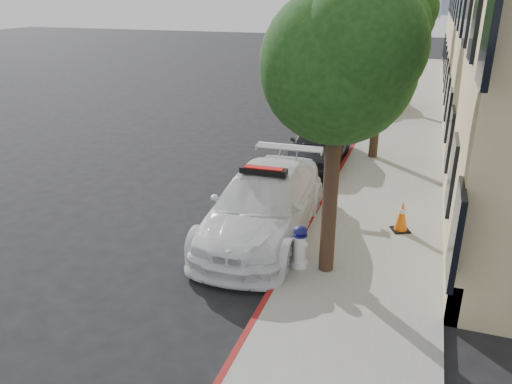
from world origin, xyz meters
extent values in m
plane|color=black|center=(0.00, 0.00, 0.00)|extent=(120.00, 120.00, 0.00)
cube|color=gray|center=(3.60, 10.00, 0.07)|extent=(3.20, 50.00, 0.15)
cube|color=maroon|center=(2.06, 10.00, 0.07)|extent=(0.12, 50.00, 0.15)
cylinder|color=black|center=(2.90, -2.00, 1.80)|extent=(0.30, 0.30, 3.30)
sphere|color=#143611|center=(2.90, -2.00, 4.25)|extent=(2.80, 2.80, 2.80)
sphere|color=#143611|center=(3.30, -2.30, 4.65)|extent=(2.24, 2.24, 2.24)
sphere|color=#143611|center=(2.55, -1.70, 3.95)|extent=(2.10, 2.10, 2.10)
cylinder|color=black|center=(2.90, 6.00, 1.74)|extent=(0.30, 0.30, 3.19)
sphere|color=#143611|center=(2.90, 6.00, 4.14)|extent=(2.60, 2.60, 2.60)
sphere|color=#143611|center=(3.30, 5.70, 4.54)|extent=(2.08, 2.08, 2.08)
sphere|color=#143611|center=(2.55, 6.30, 3.84)|extent=(1.95, 1.95, 1.95)
cylinder|color=black|center=(2.90, 14.00, 1.86)|extent=(0.30, 0.30, 3.41)
sphere|color=#143611|center=(2.90, 14.00, 4.36)|extent=(3.00, 3.00, 3.00)
sphere|color=#143611|center=(3.30, 13.70, 4.76)|extent=(2.40, 2.40, 2.40)
sphere|color=#143611|center=(2.55, 14.30, 4.06)|extent=(2.25, 2.25, 2.25)
imported|color=white|center=(1.10, -0.67, 0.79)|extent=(2.41, 5.51, 1.58)
cube|color=black|center=(1.10, -0.67, 1.64)|extent=(1.11, 0.32, 0.14)
cube|color=#A50A07|center=(1.10, -0.67, 1.70)|extent=(0.91, 0.25, 0.06)
imported|color=black|center=(1.20, 5.00, 0.74)|extent=(1.85, 4.38, 1.48)
imported|color=#151C34|center=(1.20, 14.58, 0.82)|extent=(1.81, 4.98, 1.63)
cylinder|color=white|center=(2.35, -2.07, 0.21)|extent=(0.35, 0.35, 0.11)
cylinder|color=white|center=(2.35, -2.07, 0.56)|extent=(0.26, 0.26, 0.61)
ellipsoid|color=#141657|center=(2.35, -2.07, 0.97)|extent=(0.29, 0.29, 0.20)
cylinder|color=white|center=(2.35, -2.07, 0.70)|extent=(0.39, 0.26, 0.11)
cylinder|color=white|center=(2.35, -2.07, 0.70)|extent=(0.18, 0.23, 0.11)
cube|color=black|center=(4.23, 0.33, 0.17)|extent=(0.52, 0.52, 0.03)
cone|color=#FF660D|center=(4.23, 0.33, 0.55)|extent=(0.31, 0.31, 0.73)
cylinder|color=white|center=(4.23, 0.33, 0.67)|extent=(0.16, 0.16, 0.11)
camera|label=1|loc=(4.46, -10.96, 5.47)|focal=35.00mm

